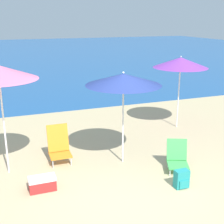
{
  "coord_description": "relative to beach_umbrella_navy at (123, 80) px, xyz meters",
  "views": [
    {
      "loc": [
        -2.19,
        -5.05,
        3.17
      ],
      "look_at": [
        0.3,
        1.64,
        1.0
      ],
      "focal_mm": 50.0,
      "sensor_mm": 36.0,
      "label": 1
    }
  ],
  "objects": [
    {
      "name": "ground_plane",
      "position": [
        -0.32,
        -0.97,
        -1.91
      ],
      "size": [
        60.0,
        60.0,
        0.0
      ],
      "primitive_type": "plane",
      "color": "#C6B284"
    },
    {
      "name": "sea_water",
      "position": [
        -0.32,
        24.4,
        -1.9
      ],
      "size": [
        60.0,
        40.0,
        0.01
      ],
      "color": "#1E5699",
      "rests_on": "ground"
    },
    {
      "name": "beach_umbrella_navy",
      "position": [
        0.0,
        0.0,
        0.0
      ],
      "size": [
        1.64,
        1.64,
        2.08
      ],
      "color": "white",
      "rests_on": "ground"
    },
    {
      "name": "beach_umbrella_purple",
      "position": [
        2.44,
        1.64,
        0.03
      ],
      "size": [
        1.57,
        1.57,
        2.13
      ],
      "color": "white",
      "rests_on": "ground"
    },
    {
      "name": "beach_chair_orange",
      "position": [
        -1.35,
        0.52,
        -1.51
      ],
      "size": [
        0.48,
        0.53,
        0.85
      ],
      "rotation": [
        0.0,
        0.0,
        -0.01
      ],
      "color": "silver",
      "rests_on": "ground"
    },
    {
      "name": "beach_chair_green",
      "position": [
        0.95,
        -0.77,
        -1.62
      ],
      "size": [
        0.61,
        0.67,
        0.65
      ],
      "rotation": [
        0.0,
        0.0,
        -0.41
      ],
      "color": "silver",
      "rests_on": "ground"
    },
    {
      "name": "backpack_teal",
      "position": [
        0.63,
        -1.46,
        -1.73
      ],
      "size": [
        0.27,
        0.19,
        0.36
      ],
      "color": "teal",
      "rests_on": "ground"
    },
    {
      "name": "cooler_box",
      "position": [
        -1.91,
        -0.6,
        -1.77
      ],
      "size": [
        0.52,
        0.29,
        0.27
      ],
      "color": "#B72828",
      "rests_on": "ground"
    }
  ]
}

